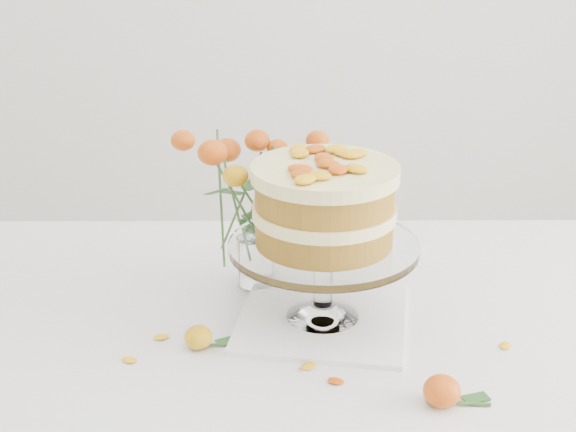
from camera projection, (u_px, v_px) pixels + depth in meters
name	position (u px, v px, depth m)	size (l,w,h in m)	color
table	(317.00, 364.00, 1.40)	(1.43, 0.93, 0.76)	tan
napkin	(322.00, 318.00, 1.37)	(0.28, 0.28, 0.01)	white
cake_stand	(324.00, 213.00, 1.30)	(0.32, 0.32, 0.28)	white
rose_vase	(255.00, 180.00, 1.42)	(0.29, 0.29, 0.35)	white
loose_rose_near	(199.00, 337.00, 1.29)	(0.08, 0.05, 0.04)	gold
loose_rose_far	(442.00, 391.00, 1.14)	(0.10, 0.05, 0.05)	#BB4A09
stray_petal_a	(245.00, 353.00, 1.27)	(0.03, 0.02, 0.00)	#FFB010
stray_petal_b	(308.00, 367.00, 1.24)	(0.03, 0.02, 0.00)	#FFB010
stray_petal_c	(336.00, 381.00, 1.20)	(0.03, 0.02, 0.00)	#FFB010
stray_petal_d	(161.00, 337.00, 1.32)	(0.03, 0.02, 0.00)	#FFB010
stray_petal_e	(129.00, 360.00, 1.25)	(0.03, 0.02, 0.00)	#FFB010
stray_petal_f	(505.00, 346.00, 1.29)	(0.03, 0.02, 0.00)	#FFB010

